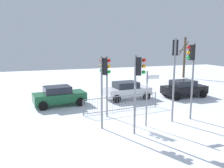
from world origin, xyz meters
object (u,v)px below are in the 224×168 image
object	(u,v)px
traffic_light_rear_left	(105,73)
direction_sign_post	(148,96)
traffic_light_rear_right	(138,77)
traffic_light_foreground_right	(104,76)
traffic_light_mid_left	(192,64)
traffic_light_foreground_left	(175,61)
car_black_trailing	(184,88)
car_green_far	(59,95)
bare_tree_left	(184,57)
car_white_near	(127,90)

from	to	relation	value
traffic_light_rear_left	direction_sign_post	bearing A→B (deg)	-157.34
traffic_light_rear_right	traffic_light_foreground_right	distance (m)	1.90
traffic_light_rear_right	traffic_light_mid_left	bearing A→B (deg)	122.61
traffic_light_foreground_left	car_black_trailing	xyz separation A→B (m)	(4.52, 5.15, -2.84)
direction_sign_post	car_green_far	distance (m)	7.50
traffic_light_mid_left	car_black_trailing	world-z (taller)	traffic_light_mid_left
traffic_light_foreground_right	traffic_light_mid_left	xyz separation A→B (m)	(5.36, -0.24, 0.49)
bare_tree_left	traffic_light_foreground_left	bearing A→B (deg)	-127.69
direction_sign_post	car_white_near	bearing A→B (deg)	76.77
traffic_light_foreground_left	car_white_near	world-z (taller)	traffic_light_foreground_left
car_white_near	traffic_light_rear_right	bearing A→B (deg)	-112.62
traffic_light_rear_left	traffic_light_mid_left	bearing A→B (deg)	-128.31
traffic_light_foreground_right	traffic_light_rear_left	bearing A→B (deg)	159.15
traffic_light_mid_left	bare_tree_left	xyz separation A→B (m)	(10.46, 15.07, -0.62)
traffic_light_rear_left	traffic_light_foreground_left	bearing A→B (deg)	-133.20
traffic_light_foreground_right	direction_sign_post	xyz separation A→B (m)	(2.38, -0.46, -1.16)
car_white_near	bare_tree_left	bearing A→B (deg)	32.65
traffic_light_rear_left	car_black_trailing	bearing A→B (deg)	-82.99
traffic_light_rear_left	bare_tree_left	distance (m)	19.93
direction_sign_post	traffic_light_rear_left	bearing A→B (deg)	125.84
direction_sign_post	car_green_far	xyz separation A→B (m)	(-4.18, 6.15, -1.00)
traffic_light_foreground_right	direction_sign_post	size ratio (longest dim) A/B	1.26
traffic_light_mid_left	traffic_light_foreground_left	bearing A→B (deg)	82.38
traffic_light_rear_left	traffic_light_foreground_right	size ratio (longest dim) A/B	0.97
direction_sign_post	bare_tree_left	bearing A→B (deg)	48.04
traffic_light_rear_left	direction_sign_post	size ratio (longest dim) A/B	1.22
direction_sign_post	bare_tree_left	size ratio (longest dim) A/B	0.59
direction_sign_post	car_black_trailing	size ratio (longest dim) A/B	0.82
traffic_light_rear_left	car_black_trailing	world-z (taller)	traffic_light_rear_left
car_white_near	car_green_far	distance (m)	5.60
traffic_light_foreground_right	car_white_near	xyz separation A→B (m)	(3.80, 5.90, -2.15)
car_white_near	traffic_light_rear_left	bearing A→B (deg)	-132.52
traffic_light_rear_right	traffic_light_mid_left	xyz separation A→B (m)	(3.99, 1.09, 0.42)
traffic_light_foreground_left	direction_sign_post	world-z (taller)	traffic_light_foreground_left
car_black_trailing	direction_sign_post	bearing A→B (deg)	-140.79
traffic_light_foreground_left	car_black_trailing	world-z (taller)	traffic_light_foreground_left
traffic_light_foreground_left	car_green_far	distance (m)	8.87
car_green_far	car_black_trailing	world-z (taller)	same
traffic_light_rear_right	car_green_far	bearing A→B (deg)	-138.37
car_green_far	traffic_light_foreground_right	bearing A→B (deg)	-78.49
traffic_light_foreground_right	traffic_light_mid_left	distance (m)	5.39
car_green_far	bare_tree_left	world-z (taller)	bare_tree_left
car_white_near	car_green_far	xyz separation A→B (m)	(-5.60, -0.21, 0.00)
traffic_light_foreground_left	traffic_light_foreground_right	bearing A→B (deg)	-147.51
traffic_light_rear_right	car_white_near	world-z (taller)	traffic_light_rear_right
traffic_light_foreground_right	car_black_trailing	xyz separation A→B (m)	(8.78, 5.02, -2.15)
traffic_light_mid_left	car_black_trailing	size ratio (longest dim) A/B	1.21
traffic_light_foreground_left	traffic_light_rear_right	bearing A→B (deg)	-123.31
traffic_light_rear_left	car_white_near	world-z (taller)	traffic_light_rear_left
bare_tree_left	traffic_light_mid_left	bearing A→B (deg)	-124.76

